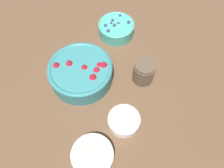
{
  "coord_description": "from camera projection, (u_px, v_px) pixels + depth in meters",
  "views": [
    {
      "loc": [
        0.41,
        -0.15,
        0.73
      ],
      "look_at": [
        0.06,
        0.01,
        0.04
      ],
      "focal_mm": 35.0,
      "sensor_mm": 36.0,
      "label": 1
    }
  ],
  "objects": [
    {
      "name": "jar_chocolate",
      "position": [
        144.0,
        72.0,
        0.82
      ],
      "size": [
        0.08,
        0.08,
        0.09
      ],
      "color": "brown",
      "rests_on": "ground_plane"
    },
    {
      "name": "bowl_bananas",
      "position": [
        92.0,
        155.0,
        0.68
      ],
      "size": [
        0.13,
        0.13,
        0.05
      ],
      "color": "white",
      "rests_on": "ground_plane"
    },
    {
      "name": "bowl_cream",
      "position": [
        124.0,
        120.0,
        0.74
      ],
      "size": [
        0.11,
        0.11,
        0.05
      ],
      "color": "white",
      "rests_on": "ground_plane"
    },
    {
      "name": "bowl_blueberries",
      "position": [
        116.0,
        28.0,
        0.94
      ],
      "size": [
        0.15,
        0.15,
        0.06
      ],
      "color": "#47AD9E",
      "rests_on": "ground_plane"
    },
    {
      "name": "bowl_strawberries",
      "position": [
        81.0,
        72.0,
        0.81
      ],
      "size": [
        0.24,
        0.24,
        0.1
      ],
      "color": "teal",
      "rests_on": "ground_plane"
    },
    {
      "name": "ground_plane",
      "position": [
        103.0,
        79.0,
        0.85
      ],
      "size": [
        4.0,
        4.0,
        0.0
      ],
      "primitive_type": "plane",
      "color": "brown"
    }
  ]
}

